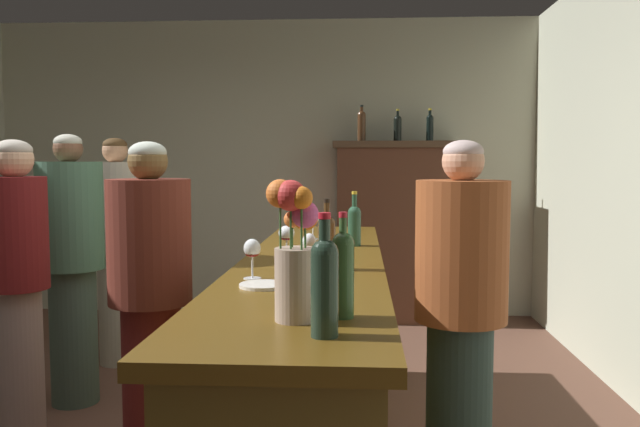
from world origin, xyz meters
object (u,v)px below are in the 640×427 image
object	(u,v)px
wine_glass_front	(287,235)
display_bottle_left	(362,124)
wine_glass_spare	(313,221)
patron_redhead	(117,242)
cheese_plate	(263,285)
bartender	(460,312)
wine_bottle_malbec	(354,223)
patron_near_entrance	(18,276)
display_cabinet	(396,228)
wine_bottle_rose	(343,270)
wine_bottle_merlot	(325,282)
wine_glass_mid	(252,251)
bar_counter	(312,366)
patron_in_grey	(71,259)
display_bottle_midleft	(398,127)
patron_tall	(151,294)
wine_glass_rear	(309,244)
wine_bottle_syrah	(327,239)
display_bottle_center	(430,126)
flower_arrangement	(295,249)

from	to	relation	value
wine_glass_front	display_bottle_left	xyz separation A→B (m)	(0.36, 2.85, 0.69)
wine_glass_spare	patron_redhead	bearing A→B (deg)	152.61
cheese_plate	bartender	distance (m)	0.87
wine_bottle_malbec	patron_near_entrance	distance (m)	1.77
display_bottle_left	wine_bottle_malbec	bearing A→B (deg)	-91.01
display_cabinet	wine_bottle_rose	world-z (taller)	display_cabinet
wine_bottle_rose	cheese_plate	xyz separation A→B (m)	(-0.30, 0.44, -0.13)
wine_glass_spare	wine_bottle_merlot	bearing A→B (deg)	-85.00
wine_bottle_malbec	patron_near_entrance	xyz separation A→B (m)	(-1.73, -0.30, -0.25)
wine_glass_mid	patron_near_entrance	world-z (taller)	patron_near_entrance
bar_counter	wine_bottle_malbec	distance (m)	0.83
wine_bottle_merlot	cheese_plate	world-z (taller)	wine_bottle_merlot
wine_glass_mid	wine_bottle_malbec	bearing A→B (deg)	69.00
cheese_plate	bartender	size ratio (longest dim) A/B	0.11
patron_in_grey	display_bottle_midleft	bearing A→B (deg)	68.70
wine_glass_mid	display_bottle_left	bearing A→B (deg)	82.85
cheese_plate	patron_tall	xyz separation A→B (m)	(-0.63, 0.62, -0.17)
wine_glass_front	patron_tall	size ratio (longest dim) A/B	0.10
wine_bottle_malbec	wine_glass_rear	xyz separation A→B (m)	(-0.19, -0.66, -0.03)
wine_bottle_rose	wine_glass_rear	xyz separation A→B (m)	(-0.17, 0.95, -0.04)
wine_bottle_rose	wine_bottle_syrah	bearing A→B (deg)	96.15
bar_counter	wine_bottle_merlot	distance (m)	1.45
wine_bottle_syrah	patron_tall	bearing A→B (deg)	164.54
wine_glass_front	display_bottle_center	world-z (taller)	display_bottle_center
wine_bottle_rose	wine_glass_front	distance (m)	1.21
flower_arrangement	display_cabinet	bearing A→B (deg)	82.79
wine_bottle_malbec	flower_arrangement	size ratio (longest dim) A/B	0.73
wine_bottle_malbec	patron_redhead	bearing A→B (deg)	148.86
wine_glass_spare	patron_redhead	size ratio (longest dim) A/B	0.09
patron_tall	bartender	size ratio (longest dim) A/B	1.00
wine_glass_mid	patron_in_grey	xyz separation A→B (m)	(-1.31, 1.27, -0.24)
wine_glass_spare	patron_near_entrance	distance (m)	1.60
display_cabinet	patron_near_entrance	distance (m)	3.42
wine_glass_rear	wine_bottle_malbec	bearing A→B (deg)	73.75
flower_arrangement	cheese_plate	size ratio (longest dim) A/B	2.32
display_cabinet	patron_tall	xyz separation A→B (m)	(-1.31, -2.95, -0.02)
wine_bottle_rose	display_bottle_center	bearing A→B (deg)	80.44
wine_bottle_rose	wine_glass_front	size ratio (longest dim) A/B	2.04
display_bottle_left	patron_near_entrance	xyz separation A→B (m)	(-1.77, -2.71, -0.92)
wine_glass_front	patron_in_grey	world-z (taller)	patron_in_grey
wine_glass_spare	wine_glass_mid	bearing A→B (deg)	-96.35
patron_tall	bartender	distance (m)	1.42
flower_arrangement	display_bottle_midleft	bearing A→B (deg)	82.70
flower_arrangement	patron_tall	distance (m)	1.42
wine_glass_rear	patron_in_grey	world-z (taller)	patron_in_grey
display_bottle_center	bartender	world-z (taller)	display_bottle_center
patron_near_entrance	bar_counter	bearing A→B (deg)	13.52
wine_bottle_malbec	wine_glass_rear	distance (m)	0.69
wine_glass_rear	cheese_plate	distance (m)	0.53
wine_bottle_malbec	patron_redhead	distance (m)	2.02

